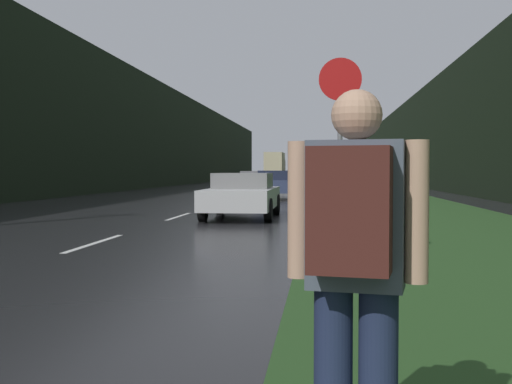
{
  "coord_description": "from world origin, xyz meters",
  "views": [
    {
      "loc": [
        4.23,
        1.47,
        1.36
      ],
      "look_at": [
        2.7,
        16.18,
        0.86
      ],
      "focal_mm": 45.0,
      "sensor_mm": 36.0,
      "label": 1
    }
  ],
  "objects_px": {
    "car_passing_near": "(242,195)",
    "car_passing_far": "(275,184)",
    "stop_sign": "(340,143)",
    "hitchhiker_with_backpack": "(355,263)",
    "car_oncoming": "(251,178)",
    "delivery_truck": "(275,166)"
  },
  "relations": [
    {
      "from": "car_oncoming",
      "to": "hitchhiker_with_backpack",
      "type": "bearing_deg",
      "value": -83.15
    },
    {
      "from": "stop_sign",
      "to": "car_passing_far",
      "type": "distance_m",
      "value": 22.19
    },
    {
      "from": "stop_sign",
      "to": "hitchhiker_with_backpack",
      "type": "relative_size",
      "value": 1.73
    },
    {
      "from": "car_passing_near",
      "to": "stop_sign",
      "type": "bearing_deg",
      "value": 105.39
    },
    {
      "from": "car_passing_far",
      "to": "delivery_truck",
      "type": "distance_m",
      "value": 52.61
    },
    {
      "from": "hitchhiker_with_backpack",
      "to": "car_passing_far",
      "type": "xyz_separation_m",
      "value": [
        -2.43,
        28.46,
        -0.27
      ]
    },
    {
      "from": "car_passing_near",
      "to": "car_passing_far",
      "type": "xyz_separation_m",
      "value": [
        0.0,
        12.8,
        0.04
      ]
    },
    {
      "from": "hitchhiker_with_backpack",
      "to": "delivery_truck",
      "type": "distance_m",
      "value": 81.16
    },
    {
      "from": "car_passing_near",
      "to": "car_oncoming",
      "type": "relative_size",
      "value": 1.11
    },
    {
      "from": "delivery_truck",
      "to": "stop_sign",
      "type": "bearing_deg",
      "value": -85.09
    },
    {
      "from": "stop_sign",
      "to": "car_passing_near",
      "type": "distance_m",
      "value": 9.63
    },
    {
      "from": "stop_sign",
      "to": "car_passing_near",
      "type": "height_order",
      "value": "stop_sign"
    },
    {
      "from": "hitchhiker_with_backpack",
      "to": "car_passing_far",
      "type": "bearing_deg",
      "value": 105.16
    },
    {
      "from": "hitchhiker_with_backpack",
      "to": "car_passing_near",
      "type": "xyz_separation_m",
      "value": [
        -2.43,
        15.66,
        -0.31
      ]
    },
    {
      "from": "car_passing_far",
      "to": "delivery_truck",
      "type": "height_order",
      "value": "delivery_truck"
    },
    {
      "from": "car_oncoming",
      "to": "delivery_truck",
      "type": "bearing_deg",
      "value": 90.0
    },
    {
      "from": "stop_sign",
      "to": "hitchhiker_with_backpack",
      "type": "xyz_separation_m",
      "value": [
        -0.11,
        -6.43,
        -0.76
      ]
    },
    {
      "from": "car_passing_near",
      "to": "car_passing_far",
      "type": "height_order",
      "value": "car_passing_far"
    },
    {
      "from": "hitchhiker_with_backpack",
      "to": "car_oncoming",
      "type": "height_order",
      "value": "hitchhiker_with_backpack"
    },
    {
      "from": "hitchhiker_with_backpack",
      "to": "car_passing_far",
      "type": "distance_m",
      "value": 28.56
    },
    {
      "from": "hitchhiker_with_backpack",
      "to": "car_passing_far",
      "type": "height_order",
      "value": "hitchhiker_with_backpack"
    },
    {
      "from": "car_passing_far",
      "to": "stop_sign",
      "type": "bearing_deg",
      "value": 96.58
    }
  ]
}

